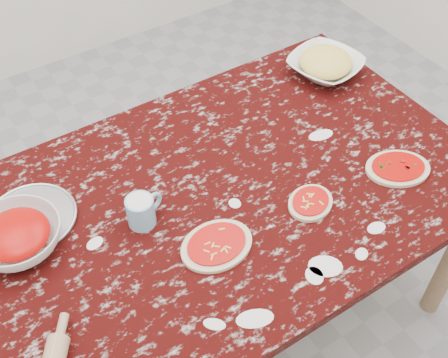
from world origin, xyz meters
TOP-DOWN VIEW (x-y plane):
  - ground at (0.00, 0.00)m, footprint 4.00×4.00m
  - worktable at (0.00, 0.00)m, footprint 1.60×1.00m
  - pizza_tray at (-0.53, 0.21)m, footprint 0.31×0.31m
  - sauce_bowl at (-0.59, 0.13)m, footprint 0.29×0.29m
  - cheese_bowl at (0.64, 0.29)m, footprint 0.31×0.31m
  - flour_mug at (-0.26, 0.03)m, footprint 0.12×0.08m
  - pizza_left at (-0.13, -0.17)m, footprint 0.21×0.17m
  - pizza_mid at (0.18, -0.19)m, footprint 0.18×0.17m
  - pizza_right at (0.50, -0.23)m, footprint 0.25×0.22m

SIDE VIEW (x-z plane):
  - ground at x=0.00m, z-range 0.00..0.00m
  - worktable at x=0.00m, z-range 0.29..1.04m
  - pizza_tray at x=-0.53m, z-range 0.75..0.76m
  - pizza_left at x=-0.13m, z-range 0.75..0.77m
  - pizza_mid at x=0.18m, z-range 0.75..0.77m
  - pizza_right at x=0.50m, z-range 0.75..0.77m
  - cheese_bowl at x=0.64m, z-range 0.75..0.81m
  - sauce_bowl at x=-0.59m, z-range 0.75..0.83m
  - flour_mug at x=-0.26m, z-range 0.75..0.85m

